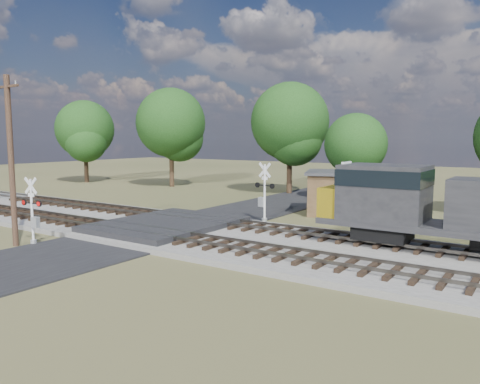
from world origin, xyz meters
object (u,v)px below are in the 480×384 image
Objects in this scene: utility_pole at (11,157)px; equipment_shed at (338,192)px; crossing_signal_near at (33,217)px; crossing_signal_far at (264,198)px.

utility_pole is 1.46× the size of equipment_shed.
crossing_signal_near is 21.77m from equipment_shed.
crossing_signal_far is at bearing 64.42° from utility_pole.
crossing_signal_far is at bearing 54.57° from crossing_signal_near.
crossing_signal_near is 0.41× the size of utility_pole.
crossing_signal_near reaches higher than equipment_shed.
crossing_signal_far is 16.00m from utility_pole.
crossing_signal_near is at bearing 52.32° from utility_pole.
utility_pole is at bearing -138.53° from equipment_shed.
crossing_signal_near is 0.89× the size of crossing_signal_far.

